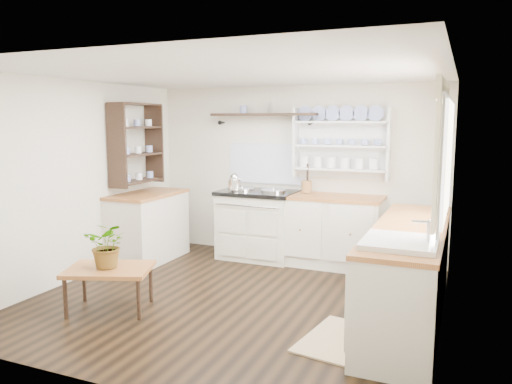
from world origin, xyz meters
TOP-DOWN VIEW (x-y plane):
  - floor at (0.00, 0.00)m, footprint 4.00×3.80m
  - wall_back at (0.00, 1.90)m, footprint 4.00×0.02m
  - wall_right at (2.00, 0.00)m, footprint 0.02×3.80m
  - wall_left at (-2.00, 0.00)m, footprint 0.02×3.80m
  - ceiling at (0.00, 0.00)m, footprint 4.00×3.80m
  - window at (1.95, 0.15)m, footprint 0.08×1.55m
  - aga_cooker at (-0.41, 1.57)m, footprint 1.02×0.71m
  - back_cabinets at (0.60, 1.60)m, footprint 1.27×0.63m
  - right_cabinets at (1.70, 0.10)m, footprint 0.62×2.43m
  - belfast_sink at (1.70, -0.65)m, footprint 0.55×0.60m
  - left_cabinets at (-1.70, 0.90)m, footprint 0.62×1.13m
  - plate_rack at (0.65, 1.86)m, footprint 1.20×0.22m
  - high_shelf at (-0.40, 1.78)m, footprint 1.50×0.29m
  - left_shelving at (-1.84, 0.90)m, footprint 0.28×0.80m
  - kettle at (-0.69, 1.45)m, footprint 0.17×0.17m
  - utensil_crock at (0.24, 1.68)m, footprint 0.13×0.13m
  - center_table at (-1.00, -0.74)m, footprint 0.94×0.81m
  - potted_plant at (-1.00, -0.74)m, footprint 0.50×0.46m
  - floor_rug at (1.23, -0.54)m, footprint 0.67×0.92m

SIDE VIEW (x-z plane):
  - floor at x=0.00m, z-range -0.01..0.01m
  - floor_rug at x=1.23m, z-range 0.00..0.02m
  - center_table at x=-1.00m, z-range 0.17..0.60m
  - right_cabinets at x=1.70m, z-range 0.01..0.91m
  - left_cabinets at x=-1.70m, z-range 0.01..0.91m
  - back_cabinets at x=0.60m, z-range 0.01..0.91m
  - aga_cooker at x=-0.41m, z-range -0.01..0.94m
  - potted_plant at x=-1.00m, z-range 0.43..0.88m
  - belfast_sink at x=1.70m, z-range 0.58..1.03m
  - utensil_crock at x=0.24m, z-range 0.91..1.07m
  - kettle at x=-0.69m, z-range 0.93..1.14m
  - wall_back at x=0.00m, z-range 0.00..2.30m
  - wall_right at x=2.00m, z-range 0.00..2.30m
  - wall_left at x=-2.00m, z-range 0.00..2.30m
  - left_shelving at x=-1.84m, z-range 1.02..2.08m
  - plate_rack at x=0.65m, z-range 1.11..2.01m
  - window at x=1.95m, z-range 0.95..2.17m
  - high_shelf at x=-0.40m, z-range 1.83..1.99m
  - ceiling at x=0.00m, z-range 2.29..2.30m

